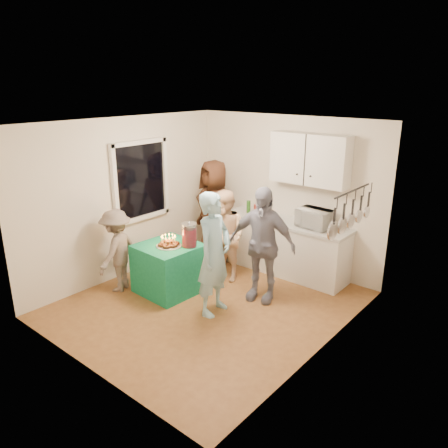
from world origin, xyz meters
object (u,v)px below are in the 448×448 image
Objects in this scene: party_table at (169,268)px; punch_jar at (189,236)px; man_birthday at (214,254)px; woman_back_center at (225,236)px; microwave at (314,218)px; child_near_left at (117,251)px; woman_back_left at (214,211)px; counter at (284,248)px; woman_back_right at (262,244)px.

punch_jar is (0.29, 0.17, 0.55)m from party_table.
woman_back_center is (-0.58, 0.93, -0.12)m from man_birthday.
microwave is 0.31× the size of man_birthday.
woman_back_left is at bearing 148.11° from child_near_left.
microwave is 2.41m from party_table.
woman_back_center is (-0.58, -0.87, 0.32)m from counter.
woman_back_left is 1.23× the size of woman_back_center.
counter is at bearing 38.84° from woman_back_left.
man_birthday is (-0.53, -1.80, -0.19)m from microwave.
woman_back_center reaches higher than microwave.
party_table is 1.04m from woman_back_center.
woman_back_center is 1.71m from child_near_left.
party_table is 0.64m from punch_jar.
counter is 1.47× the size of woman_back_center.
counter is 1.80m from punch_jar.
woman_back_center is at bearing -137.30° from microwave.
microwave is 1.56× the size of punch_jar.
party_table is 1.07m from man_birthday.
woman_back_right is (0.84, -0.18, 0.12)m from woman_back_center.
punch_jar is 1.36m from woman_back_left.
microwave is 1.83m from woman_back_left.
woman_back_left is (-1.79, -0.36, -0.14)m from microwave.
man_birthday is (0.67, -0.20, -0.06)m from punch_jar.
man_birthday reaches higher than child_near_left.
counter is at bearing 90.92° from woman_back_right.
microwave is 0.63× the size of party_table.
party_table is 0.84m from child_near_left.
microwave is at bearing 0.00° from counter.
woman_back_left is 1.67m from woman_back_right.
woman_back_left reaches higher than woman_back_center.
man_birthday is at bearing -48.77° from woman_back_center.
counter is 1.26× the size of man_birthday.
woman_back_center is (0.38, 0.90, 0.37)m from party_table.
party_table is at bearing -55.15° from woman_back_left.
party_table is at bearing -103.54° from woman_back_center.
man_birthday is at bearing -16.90° from punch_jar.
woman_back_center is 0.87m from woman_back_right.
party_table is 2.50× the size of punch_jar.
woman_back_left is 1.41× the size of child_near_left.
woman_back_left reaches higher than punch_jar.
microwave is 1.88m from man_birthday.
party_table is at bearing 79.85° from man_birthday.
woman_back_center is at bearing 121.57° from child_near_left.
woman_back_right is (0.27, 0.75, -0.01)m from man_birthday.
woman_back_center is at bearing 154.43° from woman_back_right.
woman_back_center reaches higher than child_near_left.
microwave is at bearing 114.84° from child_near_left.
woman_back_left is at bearing 142.41° from woman_back_right.
man_birthday is 1.91m from woman_back_left.
party_table is 0.49× the size of man_birthday.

